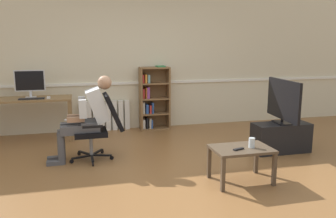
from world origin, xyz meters
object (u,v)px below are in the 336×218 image
office_chair (101,124)px  spare_remote (239,149)px  tv_screen (283,101)px  coffee_table (241,153)px  computer_desk (31,104)px  drinking_glass (252,143)px  keyboard (32,99)px  person_seated (87,116)px  radiator (105,116)px  computer_mouse (49,98)px  imac_monitor (30,82)px  tv_stand (281,138)px  bookshelf (152,99)px

office_chair → spare_remote: office_chair is taller
tv_screen → coffee_table: tv_screen is taller
computer_desk → drinking_glass: 3.90m
computer_desk → office_chair: bearing=-49.8°
keyboard → spare_remote: size_ratio=2.79×
computer_desk → person_seated: size_ratio=1.12×
radiator → person_seated: 1.79m
computer_mouse → person_seated: size_ratio=0.08×
tv_screen → radiator: bearing=56.7°
imac_monitor → coffee_table: size_ratio=0.71×
imac_monitor → radiator: size_ratio=0.53×
keyboard → coffee_table: (2.68, -2.49, -0.39)m
imac_monitor → tv_stand: 4.34m
keyboard → tv_screen: (3.84, -1.55, 0.05)m
office_chair → radiator: bearing=172.8°
bookshelf → radiator: (-0.93, 0.10, -0.31)m
bookshelf → imac_monitor: bearing=-174.5°
coffee_table → person_seated: bearing=144.0°
drinking_glass → spare_remote: size_ratio=0.81×
computer_desk → radiator: computer_desk is taller
imac_monitor → office_chair: bearing=-51.4°
imac_monitor → bookshelf: bearing=5.5°
tv_screen → drinking_glass: size_ratio=8.12×
imac_monitor → tv_screen: (3.88, -1.77, -0.21)m
tv_screen → coffee_table: size_ratio=1.37×
office_chair → coffee_table: bearing=49.6°
imac_monitor → keyboard: imac_monitor is taller
drinking_glass → spare_remote: bearing=-167.5°
computer_desk → tv_screen: size_ratio=1.39×
tv_screen → drinking_glass: 1.46m
computer_desk → spare_remote: (2.65, -2.70, -0.20)m
bookshelf → coffee_table: (0.50, -2.92, -0.23)m
drinking_glass → imac_monitor: bearing=136.1°
coffee_table → drinking_glass: drinking_glass is taller
bookshelf → radiator: bookshelf is taller
office_chair → drinking_glass: bearing=51.0°
computer_mouse → bookshelf: size_ratio=0.08×
computer_desk → tv_screen: tv_screen is taller
imac_monitor → tv_screen: bearing=-24.5°
computer_desk → computer_mouse: computer_mouse is taller
person_seated → tv_screen: size_ratio=1.25×
person_seated → coffee_table: person_seated is taller
office_chair → tv_stand: 2.80m
tv_stand → drinking_glass: bearing=-136.7°
imac_monitor → person_seated: size_ratio=0.41×
computer_mouse → tv_stand: computer_mouse is taller
imac_monitor → bookshelf: (2.23, 0.21, -0.43)m
computer_mouse → person_seated: (0.62, -1.21, -0.12)m
computer_desk → bookshelf: bookshelf is taller
computer_desk → imac_monitor: size_ratio=2.71×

